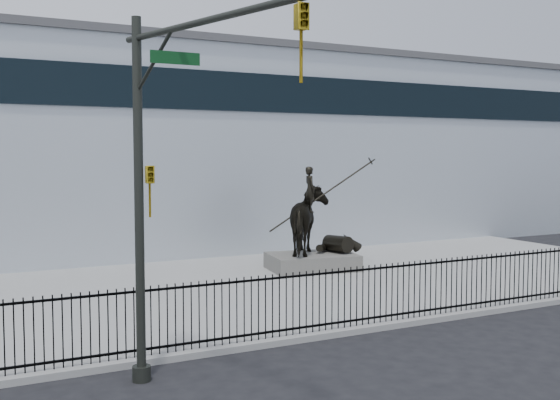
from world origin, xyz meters
name	(u,v)px	position (x,y,z in m)	size (l,w,h in m)	color
ground	(430,338)	(0.00, 0.00, 0.00)	(120.00, 120.00, 0.00)	black
plaza	(292,284)	(0.00, 7.00, 0.07)	(30.00, 12.00, 0.15)	#969693
building	(171,153)	(0.00, 20.00, 4.50)	(44.00, 14.00, 9.00)	silver
picket_fence	(398,291)	(0.00, 1.25, 0.90)	(22.10, 0.10, 1.50)	black
statue_plinth	(312,262)	(1.73, 8.67, 0.44)	(3.13, 2.15, 0.59)	#595852
equestrian_statue	(314,221)	(1.79, 8.66, 1.97)	(3.97, 2.79, 3.40)	black
traffic_signal_left	(164,176)	(-6.75, -0.62, 4.03)	(1.52, 4.84, 7.00)	#252822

